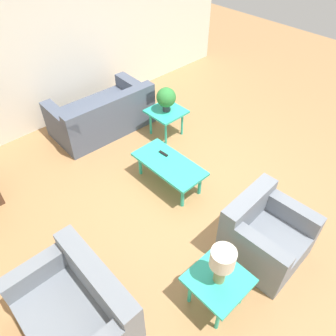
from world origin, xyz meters
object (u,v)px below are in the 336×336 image
object	(u,v)px
side_table_lamp	(218,282)
table_lamp	(222,262)
loveseat	(78,312)
armchair	(264,235)
potted_plant	(166,98)
coffee_table	(169,165)
side_table_plant	(166,114)
sofa	(103,115)

from	to	relation	value
side_table_lamp	table_lamp	world-z (taller)	table_lamp
loveseat	table_lamp	distance (m)	1.50
armchair	table_lamp	xyz separation A→B (m)	(-0.04, 0.89, 0.48)
armchair	potted_plant	size ratio (longest dim) A/B	2.10
loveseat	coffee_table	distance (m)	2.28
armchair	side_table_plant	bearing A→B (deg)	70.00
sofa	potted_plant	xyz separation A→B (m)	(-0.89, -0.71, 0.44)
loveseat	side_table_lamp	distance (m)	1.42
sofa	armchair	bearing A→B (deg)	90.16
loveseat	potted_plant	xyz separation A→B (m)	(1.85, -2.91, 0.42)
table_lamp	side_table_plant	bearing A→B (deg)	-33.38
coffee_table	side_table_plant	bearing A→B (deg)	-41.22
armchair	loveseat	bearing A→B (deg)	158.68
table_lamp	coffee_table	bearing A→B (deg)	-28.28
side_table_plant	side_table_lamp	distance (m)	3.13
armchair	loveseat	size ratio (longest dim) A/B	0.73
coffee_table	side_table_lamp	world-z (taller)	side_table_lamp
sofa	loveseat	bearing A→B (deg)	53.28
coffee_table	table_lamp	distance (m)	1.96
coffee_table	table_lamp	world-z (taller)	table_lamp
side_table_plant	potted_plant	bearing A→B (deg)	-90.00
loveseat	potted_plant	world-z (taller)	potted_plant
armchair	side_table_lamp	size ratio (longest dim) A/B	1.54
potted_plant	armchair	bearing A→B (deg)	162.11
side_table_lamp	potted_plant	world-z (taller)	potted_plant
side_table_lamp	coffee_table	bearing A→B (deg)	-28.28
sofa	potted_plant	distance (m)	1.22
sofa	armchair	xyz separation A→B (m)	(-3.46, 0.12, 0.03)
sofa	table_lamp	bearing A→B (deg)	76.01
loveseat	side_table_lamp	size ratio (longest dim) A/B	2.10
loveseat	potted_plant	distance (m)	3.48
armchair	side_table_plant	world-z (taller)	armchair
sofa	table_lamp	distance (m)	3.68
side_table_plant	side_table_lamp	size ratio (longest dim) A/B	1.00
coffee_table	side_table_lamp	bearing A→B (deg)	151.72
potted_plant	coffee_table	bearing A→B (deg)	138.78
armchair	coffee_table	world-z (taller)	armchair
armchair	side_table_plant	distance (m)	2.71
sofa	table_lamp	size ratio (longest dim) A/B	3.66
coffee_table	table_lamp	size ratio (longest dim) A/B	2.29
potted_plant	side_table_lamp	bearing A→B (deg)	146.62
armchair	sofa	bearing A→B (deg)	85.95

